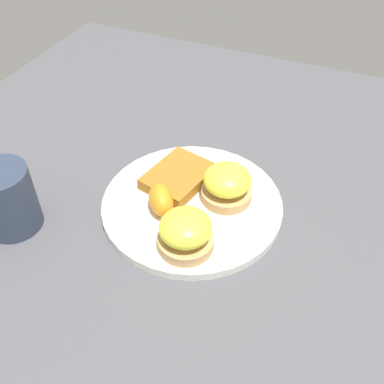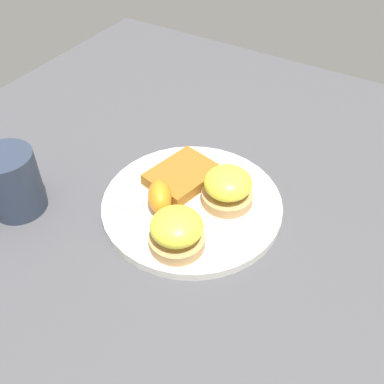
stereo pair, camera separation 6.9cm
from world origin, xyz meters
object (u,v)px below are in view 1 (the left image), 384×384
object	(u,v)px
fork	(175,217)
sandwich_benedict_left	(186,232)
orange_wedge	(161,200)
sandwich_benedict_right	(227,184)
cup	(6,200)
hashbrown_patty	(179,177)

from	to	relation	value
fork	sandwich_benedict_left	bearing A→B (deg)	40.78
orange_wedge	fork	bearing A→B (deg)	74.33
sandwich_benedict_right	sandwich_benedict_left	bearing A→B (deg)	-9.07
cup	fork	bearing A→B (deg)	113.41
orange_wedge	cup	distance (m)	0.23
sandwich_benedict_right	cup	xyz separation A→B (m)	(0.17, -0.28, 0.01)
sandwich_benedict_right	orange_wedge	size ratio (longest dim) A/B	1.34
fork	orange_wedge	bearing A→B (deg)	-105.67
cup	hashbrown_patty	bearing A→B (deg)	131.97
sandwich_benedict_left	hashbrown_patty	world-z (taller)	sandwich_benedict_left
fork	hashbrown_patty	bearing A→B (deg)	-159.26
sandwich_benedict_left	cup	world-z (taller)	cup
fork	cup	world-z (taller)	cup
sandwich_benedict_right	hashbrown_patty	xyz separation A→B (m)	(-0.01, -0.09, -0.02)
hashbrown_patty	cup	size ratio (longest dim) A/B	0.93
hashbrown_patty	orange_wedge	size ratio (longest dim) A/B	1.80
hashbrown_patty	orange_wedge	bearing A→B (deg)	2.96
sandwich_benedict_right	cup	world-z (taller)	cup
sandwich_benedict_left	cup	size ratio (longest dim) A/B	0.69
sandwich_benedict_left	cup	bearing A→B (deg)	-78.27
cup	sandwich_benedict_right	bearing A→B (deg)	121.22
sandwich_benedict_right	fork	size ratio (longest dim) A/B	0.37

